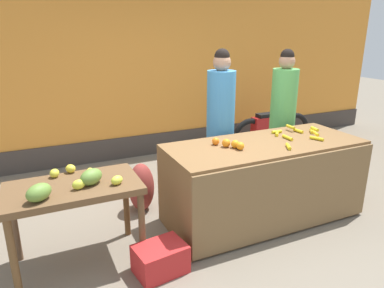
% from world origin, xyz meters
% --- Properties ---
extents(ground_plane, '(24.00, 24.00, 0.00)m').
position_xyz_m(ground_plane, '(0.00, 0.00, 0.00)').
color(ground_plane, '#756B5B').
extents(market_wall_back, '(9.74, 0.23, 2.81)m').
position_xyz_m(market_wall_back, '(0.00, 2.69, 1.38)').
color(market_wall_back, orange).
rests_on(market_wall_back, ground).
extents(fruit_stall_counter, '(2.18, 0.91, 0.89)m').
position_xyz_m(fruit_stall_counter, '(0.49, -0.01, 0.45)').
color(fruit_stall_counter, brown).
rests_on(fruit_stall_counter, ground).
extents(side_table_wooden, '(1.14, 0.65, 0.78)m').
position_xyz_m(side_table_wooden, '(-1.52, 0.00, 0.68)').
color(side_table_wooden, brown).
rests_on(side_table_wooden, ground).
extents(banana_bunch_pile, '(0.73, 0.66, 0.07)m').
position_xyz_m(banana_bunch_pile, '(0.97, 0.05, 0.92)').
color(banana_bunch_pile, yellow).
rests_on(banana_bunch_pile, fruit_stall_counter).
extents(orange_pile, '(0.23, 0.33, 0.09)m').
position_xyz_m(orange_pile, '(0.05, 0.02, 0.94)').
color(orange_pile, orange).
rests_on(orange_pile, fruit_stall_counter).
extents(mango_papaya_pile, '(0.82, 0.68, 0.14)m').
position_xyz_m(mango_papaya_pile, '(-1.54, -0.07, 0.84)').
color(mango_papaya_pile, yellow).
rests_on(mango_papaya_pile, side_table_wooden).
extents(vendor_woman_blue_shirt, '(0.34, 0.34, 1.85)m').
position_xyz_m(vendor_woman_blue_shirt, '(0.32, 0.69, 0.94)').
color(vendor_woman_blue_shirt, '#33333D').
rests_on(vendor_woman_blue_shirt, ground).
extents(vendor_woman_green_shirt, '(0.34, 0.34, 1.83)m').
position_xyz_m(vendor_woman_green_shirt, '(1.31, 0.75, 0.92)').
color(vendor_woman_green_shirt, '#33333D').
rests_on(vendor_woman_green_shirt, ground).
extents(parked_motorcycle, '(1.60, 0.18, 0.88)m').
position_xyz_m(parked_motorcycle, '(1.99, 1.82, 0.40)').
color(parked_motorcycle, black).
rests_on(parked_motorcycle, ground).
extents(produce_crate, '(0.48, 0.38, 0.26)m').
position_xyz_m(produce_crate, '(-0.90, -0.44, 0.13)').
color(produce_crate, red).
rests_on(produce_crate, ground).
extents(produce_sack, '(0.43, 0.46, 0.58)m').
position_xyz_m(produce_sack, '(-0.70, 0.74, 0.29)').
color(produce_sack, maroon).
rests_on(produce_sack, ground).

